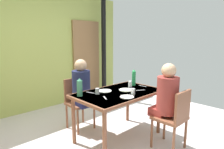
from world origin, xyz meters
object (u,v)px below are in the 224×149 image
dining_table (119,97)px  person_near_diner (167,94)px  person_far_diner (82,85)px  water_bottle_green_far (134,78)px  chair_near_diner (174,116)px  water_bottle_green_near (80,88)px  chair_far_diner (78,100)px

dining_table → person_near_diner: size_ratio=1.74×
dining_table → person_far_diner: size_ratio=1.74×
water_bottle_green_far → dining_table: bearing=-166.9°
chair_near_diner → person_near_diner: (-0.00, 0.14, 0.28)m
dining_table → water_bottle_green_far: bearing=13.1°
chair_near_diner → water_bottle_green_far: 0.98m
person_near_diner → dining_table: bearing=116.4°
person_far_diner → water_bottle_green_near: bearing=52.0°
dining_table → water_bottle_green_near: bearing=157.2°
dining_table → water_bottle_green_near: water_bottle_green_near is taller
chair_far_diner → dining_table: bearing=107.4°
water_bottle_green_far → person_near_diner: bearing=-103.4°
chair_far_diner → water_bottle_green_far: bearing=138.2°
chair_far_diner → person_far_diner: person_far_diner is taller
chair_near_diner → person_near_diner: person_near_diner is taller
person_far_diner → water_bottle_green_far: size_ratio=2.71×
water_bottle_green_near → water_bottle_green_far: bearing=-6.5°
chair_far_diner → person_near_diner: size_ratio=1.13×
dining_table → water_bottle_green_far: size_ratio=4.72×
chair_far_diner → water_bottle_green_near: size_ratio=3.38×
dining_table → water_bottle_green_near: 0.63m
chair_near_diner → water_bottle_green_near: bearing=130.9°
person_far_diner → water_bottle_green_far: 0.90m
chair_near_diner → person_far_diner: (-0.55, 1.39, 0.28)m
chair_near_diner → water_bottle_green_near: (-0.86, 1.00, 0.37)m
dining_table → chair_near_diner: (0.31, -0.77, -0.17)m
chair_near_diner → person_near_diner: 0.31m
water_bottle_green_far → water_bottle_green_near: bearing=173.5°
dining_table → chair_near_diner: 0.84m
person_near_diner → person_far_diner: 1.37m
water_bottle_green_near → person_near_diner: bearing=-44.9°
water_bottle_green_far → chair_far_diner: bearing=138.2°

